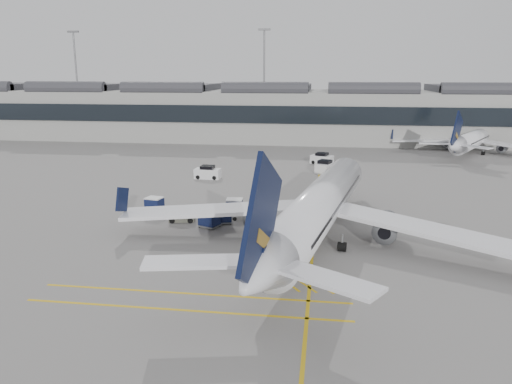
# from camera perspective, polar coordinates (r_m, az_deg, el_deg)

# --- Properties ---
(ground) EXTENTS (220.00, 220.00, 0.00)m
(ground) POSITION_cam_1_polar(r_m,az_deg,el_deg) (45.35, -6.31, -6.01)
(ground) COLOR gray
(ground) RESTS_ON ground
(terminal) EXTENTS (200.00, 20.45, 12.40)m
(terminal) POSITION_cam_1_polar(r_m,az_deg,el_deg) (114.15, 2.56, 9.06)
(terminal) COLOR #9E9E99
(terminal) RESTS_ON ground
(light_masts) EXTENTS (113.00, 0.60, 25.45)m
(light_masts) POSITION_cam_1_polar(r_m,az_deg,el_deg) (127.96, 2.46, 13.30)
(light_masts) COLOR slate
(light_masts) RESTS_ON ground
(apron_markings) EXTENTS (0.25, 60.00, 0.01)m
(apron_markings) POSITION_cam_1_polar(r_m,az_deg,el_deg) (53.55, 6.81, -2.93)
(apron_markings) COLOR gold
(apron_markings) RESTS_ON ground
(airliner_main) EXTENTS (36.72, 40.47, 10.85)m
(airliner_main) POSITION_cam_1_polar(r_m,az_deg,el_deg) (45.37, 7.10, -1.80)
(airliner_main) COLOR white
(airliner_main) RESTS_ON ground
(airliner_far) EXTENTS (27.61, 30.46, 8.89)m
(airliner_far) POSITION_cam_1_polar(r_m,az_deg,el_deg) (103.94, 23.68, 5.54)
(airliner_far) COLOR white
(airliner_far) RESTS_ON ground
(belt_loader) EXTENTS (4.56, 2.95, 1.82)m
(belt_loader) POSITION_cam_1_polar(r_m,az_deg,el_deg) (52.93, -1.33, -2.44)
(belt_loader) COLOR #BAB7B0
(belt_loader) RESTS_ON ground
(baggage_cart_a) EXTENTS (2.21, 2.01, 1.92)m
(baggage_cart_a) POSITION_cam_1_polar(r_m,az_deg,el_deg) (51.08, -3.85, -2.48)
(baggage_cart_a) COLOR gray
(baggage_cart_a) RESTS_ON ground
(baggage_cart_b) EXTENTS (1.92, 1.62, 1.91)m
(baggage_cart_b) POSITION_cam_1_polar(r_m,az_deg,el_deg) (53.53, -2.47, -1.72)
(baggage_cart_b) COLOR gray
(baggage_cart_b) RESTS_ON ground
(baggage_cart_c) EXTENTS (2.37, 2.19, 2.01)m
(baggage_cart_c) POSITION_cam_1_polar(r_m,az_deg,el_deg) (49.90, -5.36, -2.85)
(baggage_cart_c) COLOR gray
(baggage_cart_c) RESTS_ON ground
(baggage_cart_d) EXTENTS (2.10, 1.85, 1.93)m
(baggage_cart_d) POSITION_cam_1_polar(r_m,az_deg,el_deg) (55.14, -11.53, -1.52)
(baggage_cart_d) COLOR gray
(baggage_cart_d) RESTS_ON ground
(ramp_agent_a) EXTENTS (0.72, 0.80, 1.83)m
(ramp_agent_a) POSITION_cam_1_polar(r_m,az_deg,el_deg) (53.05, -0.32, -1.97)
(ramp_agent_a) COLOR orange
(ramp_agent_a) RESTS_ON ground
(ramp_agent_b) EXTENTS (1.09, 0.94, 1.92)m
(ramp_agent_b) POSITION_cam_1_polar(r_m,az_deg,el_deg) (48.94, 1.89, -3.27)
(ramp_agent_b) COLOR orange
(ramp_agent_b) RESTS_ON ground
(pushback_tug) EXTENTS (2.79, 1.94, 1.46)m
(pushback_tug) POSITION_cam_1_polar(r_m,az_deg,el_deg) (52.33, -8.44, -2.65)
(pushback_tug) COLOR #535447
(pushback_tug) RESTS_ON ground
(safety_cone_nose) EXTENTS (0.33, 0.33, 0.46)m
(safety_cone_nose) POSITION_cam_1_polar(r_m,az_deg,el_deg) (64.62, 6.27, 0.16)
(safety_cone_nose) COLOR #F24C0A
(safety_cone_nose) RESTS_ON ground
(safety_cone_engine) EXTENTS (0.37, 0.37, 0.52)m
(safety_cone_engine) POSITION_cam_1_polar(r_m,az_deg,el_deg) (50.20, 14.61, -4.12)
(safety_cone_engine) COLOR #F24C0A
(safety_cone_engine) RESTS_ON ground
(service_van_left) EXTENTS (3.78, 2.02, 1.90)m
(service_van_left) POSITION_cam_1_polar(r_m,az_deg,el_deg) (72.82, -5.55, 2.21)
(service_van_left) COLOR silver
(service_van_left) RESTS_ON ground
(service_van_mid) EXTENTS (3.08, 4.21, 1.95)m
(service_van_mid) POSITION_cam_1_polar(r_m,az_deg,el_deg) (77.42, 7.86, 2.84)
(service_van_mid) COLOR silver
(service_van_mid) RESTS_ON ground
(service_van_right) EXTENTS (4.05, 2.92, 1.88)m
(service_van_right) POSITION_cam_1_polar(r_m,az_deg,el_deg) (84.87, 7.54, 3.78)
(service_van_right) COLOR silver
(service_van_right) RESTS_ON ground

